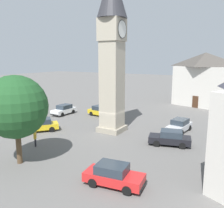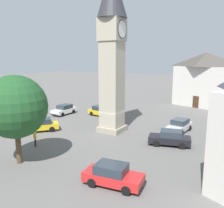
{
  "view_description": "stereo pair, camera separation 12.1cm",
  "coord_description": "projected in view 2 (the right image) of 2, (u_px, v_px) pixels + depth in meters",
  "views": [
    {
      "loc": [
        -24.02,
        -14.03,
        8.62
      ],
      "look_at": [
        0.0,
        0.0,
        3.31
      ],
      "focal_mm": 38.47,
      "sensor_mm": 36.0,
      "label": 1
    },
    {
      "loc": [
        -23.96,
        -14.14,
        8.62
      ],
      "look_at": [
        0.0,
        0.0,
        3.31
      ],
      "focal_mm": 38.47,
      "sensor_mm": 36.0,
      "label": 2
    }
  ],
  "objects": [
    {
      "name": "pedestrian",
      "position": [
        35.0,
        137.0,
        23.68
      ],
      "size": [
        0.47,
        0.39,
        1.69
      ],
      "color": "black",
      "rests_on": "ground"
    },
    {
      "name": "car_green_alley",
      "position": [
        41.0,
        125.0,
        28.77
      ],
      "size": [
        4.24,
        3.95,
        1.53
      ],
      "color": "gold",
      "rests_on": "ground"
    },
    {
      "name": "car_blue_kerb",
      "position": [
        180.0,
        125.0,
        28.5
      ],
      "size": [
        4.31,
        2.21,
        1.53
      ],
      "color": "silver",
      "rests_on": "ground"
    },
    {
      "name": "car_red_corner",
      "position": [
        64.0,
        110.0,
        37.34
      ],
      "size": [
        4.17,
        1.89,
        1.53
      ],
      "color": "white",
      "rests_on": "ground"
    },
    {
      "name": "car_silver_kerb",
      "position": [
        113.0,
        175.0,
        16.41
      ],
      "size": [
        2.21,
        4.31,
        1.53
      ],
      "color": "red",
      "rests_on": "ground"
    },
    {
      "name": "ground_plane",
      "position": [
        112.0,
        131.0,
        28.94
      ],
      "size": [
        200.0,
        200.0,
        0.0
      ],
      "primitive_type": "plane",
      "color": "#605E5B"
    },
    {
      "name": "car_black_far",
      "position": [
        170.0,
        138.0,
        24.06
      ],
      "size": [
        2.72,
        4.43,
        1.53
      ],
      "color": "black",
      "rests_on": "ground"
    },
    {
      "name": "building_shop_left",
      "position": [
        205.0,
        79.0,
        43.39
      ],
      "size": [
        8.44,
        11.45,
        9.65
      ],
      "color": "beige",
      "rests_on": "ground"
    },
    {
      "name": "tree",
      "position": [
        15.0,
        107.0,
        19.22
      ],
      "size": [
        5.12,
        5.12,
        7.36
      ],
      "color": "brown",
      "rests_on": "ground"
    },
    {
      "name": "car_white_side",
      "position": [
        101.0,
        111.0,
        36.35
      ],
      "size": [
        2.38,
        4.36,
        1.53
      ],
      "color": "gold",
      "rests_on": "ground"
    },
    {
      "name": "clock_tower",
      "position": [
        112.0,
        38.0,
        26.9
      ],
      "size": [
        3.41,
        3.41,
        18.67
      ],
      "color": "gray",
      "rests_on": "ground"
    }
  ]
}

